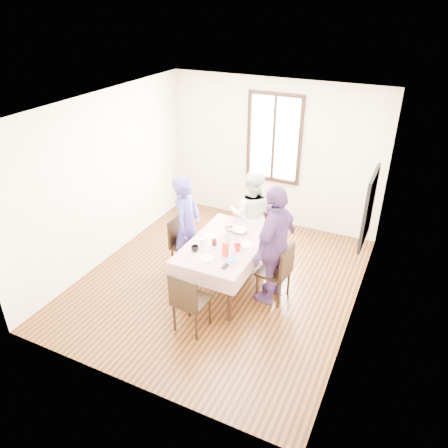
{
  "coord_description": "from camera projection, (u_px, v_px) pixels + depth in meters",
  "views": [
    {
      "loc": [
        2.44,
        -4.94,
        4.0
      ],
      "look_at": [
        0.14,
        -0.13,
        1.1
      ],
      "focal_mm": 34.73,
      "sensor_mm": 36.0,
      "label": 1
    }
  ],
  "objects": [
    {
      "name": "juice_carton",
      "position": [
        225.0,
        249.0,
        5.92
      ],
      "size": [
        0.07,
        0.07,
        0.21
      ],
      "primitive_type": "cube",
      "color": "red",
      "rests_on": "tablecloth"
    },
    {
      "name": "ground",
      "position": [
        220.0,
        280.0,
        6.76
      ],
      "size": [
        4.5,
        4.5,
        0.0
      ],
      "primitive_type": "plane",
      "color": "black",
      "rests_on": "ground"
    },
    {
      "name": "tablecloth",
      "position": [
        225.0,
        243.0,
        6.28
      ],
      "size": [
        1.01,
        1.61,
        0.01
      ],
      "primitive_type": "cube",
      "color": "#4E010D",
      "rests_on": "dining_table"
    },
    {
      "name": "dining_table",
      "position": [
        225.0,
        265.0,
        6.46
      ],
      "size": [
        0.89,
        1.49,
        0.75
      ],
      "primitive_type": "cube",
      "color": "black",
      "rests_on": "ground"
    },
    {
      "name": "window_pane",
      "position": [
        274.0,
        138.0,
        7.74
      ],
      "size": [
        0.9,
        0.02,
        1.5
      ],
      "primitive_type": "cube",
      "color": "white",
      "rests_on": "back_wall"
    },
    {
      "name": "drinking_glass",
      "position": [
        203.0,
        242.0,
        6.19
      ],
      "size": [
        0.07,
        0.07,
        0.1
      ],
      "primitive_type": "cylinder",
      "color": "silver",
      "rests_on": "tablecloth"
    },
    {
      "name": "plate_left",
      "position": [
        210.0,
        236.0,
        6.44
      ],
      "size": [
        0.2,
        0.2,
        0.01
      ],
      "primitive_type": "cylinder",
      "color": "white",
      "rests_on": "tablecloth"
    },
    {
      "name": "chair_near",
      "position": [
        192.0,
        300.0,
        5.61
      ],
      "size": [
        0.45,
        0.45,
        0.91
      ],
      "primitive_type": "cube",
      "rotation": [
        0.0,
        0.0,
        -0.07
      ],
      "color": "black",
      "rests_on": "ground"
    },
    {
      "name": "butter_lid",
      "position": [
        233.0,
        260.0,
        5.76
      ],
      "size": [
        0.12,
        0.12,
        0.01
      ],
      "primitive_type": "cylinder",
      "color": "blue",
      "rests_on": "butter_tub"
    },
    {
      "name": "flower_vase",
      "position": [
        228.0,
        237.0,
        6.26
      ],
      "size": [
        0.08,
        0.08,
        0.15
      ],
      "primitive_type": "cylinder",
      "color": "silver",
      "rests_on": "tablecloth"
    },
    {
      "name": "plate_right",
      "position": [
        247.0,
        245.0,
        6.22
      ],
      "size": [
        0.2,
        0.2,
        0.01
      ],
      "primitive_type": "cylinder",
      "color": "white",
      "rests_on": "tablecloth"
    },
    {
      "name": "art_poster",
      "position": [
        369.0,
        208.0,
        5.5
      ],
      "size": [
        0.04,
        0.76,
        0.96
      ],
      "primitive_type": "cube",
      "color": "red",
      "rests_on": "right_wall"
    },
    {
      "name": "person_left",
      "position": [
        187.0,
        226.0,
        6.64
      ],
      "size": [
        0.43,
        0.62,
        1.6
      ],
      "primitive_type": "imported",
      "rotation": [
        0.0,
        0.0,
        1.66
      ],
      "color": "#3D3281",
      "rests_on": "ground"
    },
    {
      "name": "jam_jar",
      "position": [
        214.0,
        242.0,
        6.2
      ],
      "size": [
        0.07,
        0.07,
        0.1
      ],
      "primitive_type": "cylinder",
      "color": "black",
      "rests_on": "tablecloth"
    },
    {
      "name": "person_right",
      "position": [
        274.0,
        245.0,
        5.97
      ],
      "size": [
        0.59,
        1.1,
        1.78
      ],
      "primitive_type": "imported",
      "rotation": [
        0.0,
        0.0,
        -1.72
      ],
      "color": "#583671",
      "rests_on": "ground"
    },
    {
      "name": "mug_black",
      "position": [
        195.0,
        248.0,
        6.06
      ],
      "size": [
        0.14,
        0.14,
        0.08
      ],
      "primitive_type": "imported",
      "rotation": [
        0.0,
        0.0,
        -0.43
      ],
      "color": "black",
      "rests_on": "tablecloth"
    },
    {
      "name": "flower_bunch",
      "position": [
        228.0,
        230.0,
        6.2
      ],
      "size": [
        0.09,
        0.09,
        0.1
      ],
      "primitive_type": null,
      "color": "yellow",
      "rests_on": "flower_vase"
    },
    {
      "name": "chair_right",
      "position": [
        274.0,
        271.0,
        6.18
      ],
      "size": [
        0.46,
        0.46,
        0.91
      ],
      "primitive_type": "cube",
      "rotation": [
        0.0,
        0.0,
        1.46
      ],
      "color": "black",
      "rests_on": "ground"
    },
    {
      "name": "butter_tub",
      "position": [
        233.0,
        262.0,
        5.78
      ],
      "size": [
        0.12,
        0.12,
        0.06
      ],
      "primitive_type": "cylinder",
      "color": "white",
      "rests_on": "tablecloth"
    },
    {
      "name": "chair_left",
      "position": [
        187.0,
        245.0,
        6.81
      ],
      "size": [
        0.43,
        0.43,
        0.91
      ],
      "primitive_type": "cube",
      "rotation": [
        0.0,
        0.0,
        -1.54
      ],
      "color": "black",
      "rests_on": "ground"
    },
    {
      "name": "chair_far",
      "position": [
        252.0,
        230.0,
        7.23
      ],
      "size": [
        0.46,
        0.46,
        0.91
      ],
      "primitive_type": "cube",
      "rotation": [
        0.0,
        0.0,
        3.05
      ],
      "color": "black",
      "rests_on": "ground"
    },
    {
      "name": "mug_flag",
      "position": [
        238.0,
        248.0,
        6.07
      ],
      "size": [
        0.12,
        0.12,
        0.1
      ],
      "primitive_type": "imported",
      "rotation": [
        0.0,
        0.0,
        0.16
      ],
      "color": "red",
      "rests_on": "tablecloth"
    },
    {
      "name": "mug_green",
      "position": [
        229.0,
        229.0,
        6.55
      ],
      "size": [
        0.13,
        0.13,
        0.09
      ],
      "primitive_type": "imported",
      "rotation": [
        0.0,
        0.0,
        -0.21
      ],
      "color": "#0C7226",
      "rests_on": "tablecloth"
    },
    {
      "name": "person_far",
      "position": [
        252.0,
        214.0,
        7.07
      ],
      "size": [
        0.86,
        0.74,
        1.53
      ],
      "primitive_type": "imported",
      "rotation": [
        0.0,
        0.0,
        3.38
      ],
      "color": "white",
      "rests_on": "ground"
    },
    {
      "name": "right_wall",
      "position": [
        364.0,
        233.0,
        5.35
      ],
      "size": [
        0.0,
        4.5,
        4.5
      ],
      "primitive_type": "plane",
      "rotation": [
        1.57,
        0.0,
        -1.57
      ],
      "color": "beige",
      "rests_on": "ground"
    },
    {
      "name": "plate_near",
      "position": [
        207.0,
        258.0,
        5.91
      ],
      "size": [
        0.2,
        0.2,
        0.01
      ],
      "primitive_type": "cylinder",
      "color": "white",
      "rests_on": "tablecloth"
    },
    {
      "name": "serving_bowl",
      "position": [
        240.0,
        231.0,
        6.54
      ],
      "size": [
        0.24,
        0.24,
        0.05
      ],
      "primitive_type": "imported",
      "rotation": [
        0.0,
        0.0,
        -0.08
      ],
      "color": "white",
      "rests_on": "tablecloth"
    },
    {
      "name": "smartphone",
      "position": [
        226.0,
        266.0,
        5.74
      ],
      "size": [
        0.07,
        0.15,
        0.01
      ],
      "primitive_type": "cube",
      "color": "black",
      "rests_on": "tablecloth"
    },
    {
      "name": "window_frame",
      "position": [
        274.0,
        138.0,
        7.73
      ],
      "size": [
        1.02,
        0.06,
        1.62
      ],
      "primitive_type": "cube",
      "color": "black",
      "rests_on": "back_wall"
    },
    {
      "name": "back_wall",
      "position": [
        274.0,
        154.0,
        7.89
      ],
      "size": [
        4.0,
        0.0,
        4.0
      ],
      "primitive_type": "plane",
      "rotation": [
        1.57,
        0.0,
        0.0
      ],
      "color": "beige",
      "rests_on": "ground"
    }
  ]
}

